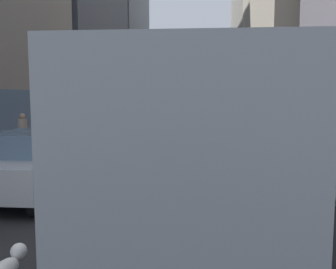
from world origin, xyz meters
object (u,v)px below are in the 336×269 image
at_px(transit_bus, 192,127).
at_px(car_silver_sedan, 36,162).
at_px(car_grey_wagon, 172,114).
at_px(car_blue_hatchback, 197,109).
at_px(pedestrian_with_handbag, 23,134).
at_px(car_yellow_taxi, 168,108).
at_px(car_red_coupe, 97,137).

relative_size(transit_bus, car_silver_sedan, 2.57).
distance_m(car_silver_sedan, car_grey_wagon, 25.93).
xyz_separation_m(transit_bus, car_blue_hatchback, (0.00, 38.39, -0.96)).
xyz_separation_m(transit_bus, car_silver_sedan, (-4.00, 0.16, -0.95)).
xyz_separation_m(car_blue_hatchback, pedestrian_with_handbag, (-6.71, -33.42, 0.19)).
height_order(transit_bus, car_yellow_taxi, transit_bus).
bearing_deg(car_red_coupe, transit_bus, -55.30).
xyz_separation_m(car_yellow_taxi, car_grey_wagon, (1.60, -15.14, -0.00)).
distance_m(car_red_coupe, pedestrian_with_handbag, 2.83).
xyz_separation_m(car_yellow_taxi, car_red_coupe, (0.00, -35.40, -0.00)).
relative_size(car_red_coupe, pedestrian_with_handbag, 2.57).
bearing_deg(car_grey_wagon, car_blue_hatchback, 79.01).
bearing_deg(car_red_coupe, car_silver_sedan, -90.00).
xyz_separation_m(car_blue_hatchback, car_grey_wagon, (-2.40, -12.35, 0.00)).
relative_size(car_silver_sedan, pedestrian_with_handbag, 2.66).
bearing_deg(car_grey_wagon, car_yellow_taxi, 96.03).
bearing_deg(car_grey_wagon, pedestrian_with_handbag, -101.55).
xyz_separation_m(car_yellow_taxi, pedestrian_with_handbag, (-2.71, -36.21, 0.19)).
height_order(car_red_coupe, car_grey_wagon, same).
height_order(car_blue_hatchback, car_grey_wagon, same).
bearing_deg(car_red_coupe, car_yellow_taxi, 90.00).
height_order(transit_bus, car_red_coupe, transit_bus).
height_order(car_yellow_taxi, car_red_coupe, same).
height_order(transit_bus, pedestrian_with_handbag, transit_bus).
distance_m(car_yellow_taxi, car_grey_wagon, 15.22).
bearing_deg(car_silver_sedan, car_yellow_taxi, 90.00).
relative_size(car_silver_sedan, car_blue_hatchback, 1.10).
distance_m(transit_bus, car_yellow_taxi, 41.38).
xyz_separation_m(car_yellow_taxi, car_blue_hatchback, (4.00, -2.78, -0.00)).
relative_size(transit_bus, car_yellow_taxi, 2.42).
height_order(car_yellow_taxi, pedestrian_with_handbag, pedestrian_with_handbag).
relative_size(car_red_coupe, car_grey_wagon, 1.08).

